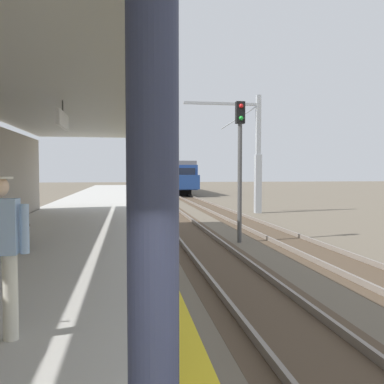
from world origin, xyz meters
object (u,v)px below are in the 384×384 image
at_px(rail_signal_post, 240,156).
at_px(platform_bench, 8,228).
at_px(catenary_pylon_far_side, 254,157).
at_px(approaching_train, 175,176).

xyz_separation_m(rail_signal_post, platform_bench, (-6.72, -5.15, -1.82)).
height_order(rail_signal_post, catenary_pylon_far_side, catenary_pylon_far_side).
distance_m(rail_signal_post, platform_bench, 8.66).
distance_m(approaching_train, platform_bench, 43.01).
xyz_separation_m(approaching_train, catenary_pylon_far_side, (1.90, -26.60, 1.43)).
relative_size(approaching_train, catenary_pylon_far_side, 2.61).
xyz_separation_m(approaching_train, rail_signal_post, (-1.92, -36.98, 1.02)).
bearing_deg(approaching_train, rail_signal_post, -92.98).
height_order(rail_signal_post, platform_bench, rail_signal_post).
distance_m(rail_signal_post, catenary_pylon_far_side, 11.07).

